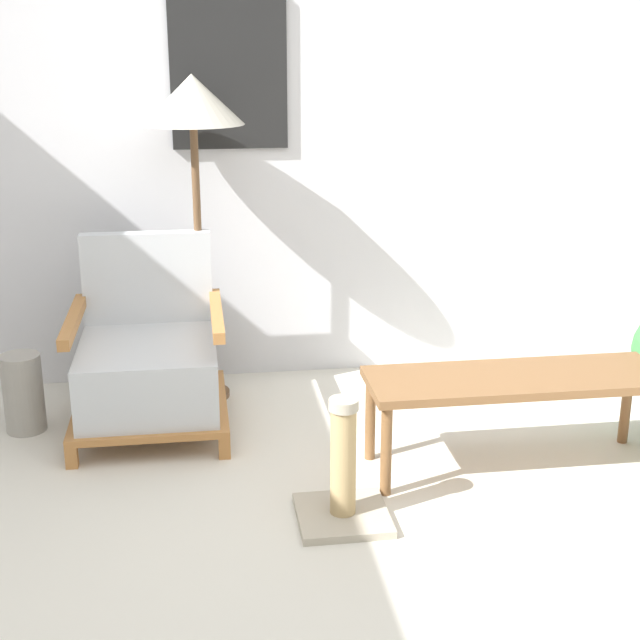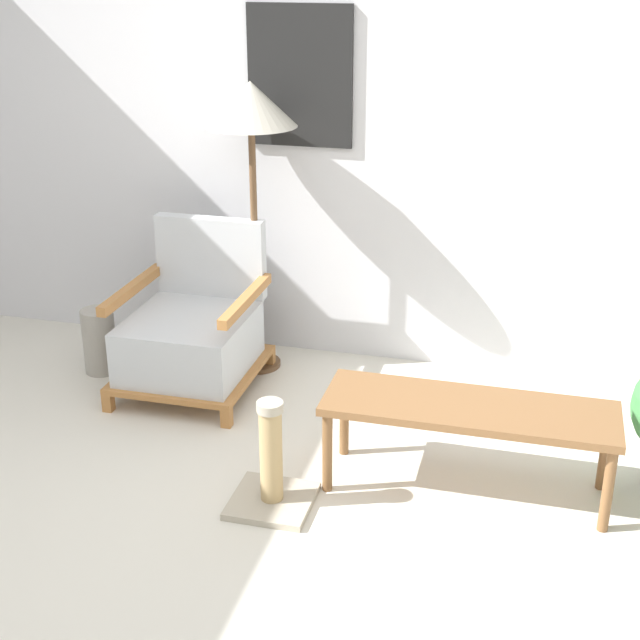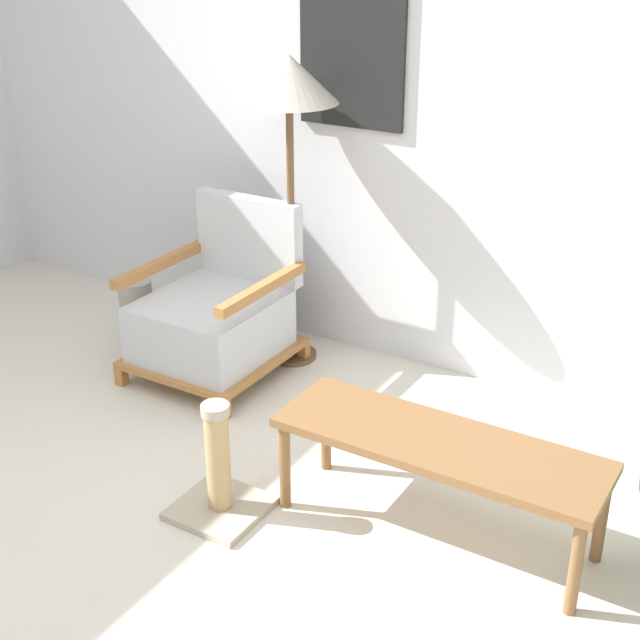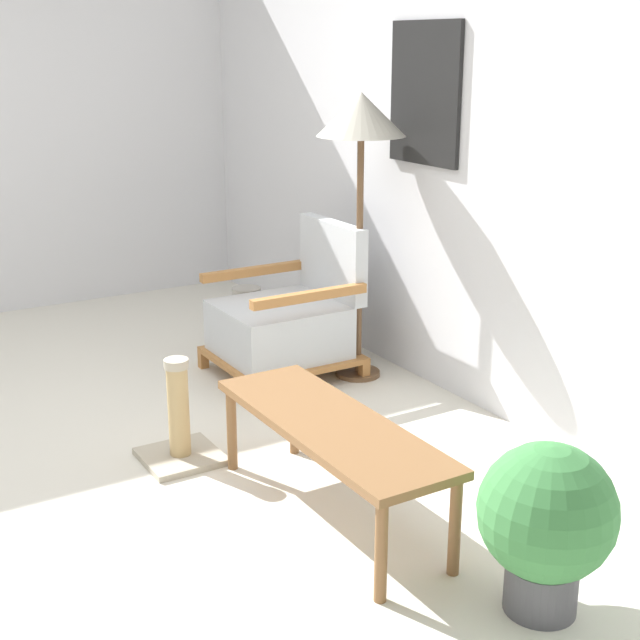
# 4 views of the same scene
# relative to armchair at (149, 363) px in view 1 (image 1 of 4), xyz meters

# --- Properties ---
(ground_plane) EXTENTS (14.00, 14.00, 0.00)m
(ground_plane) POSITION_rel_armchair_xyz_m (0.59, -1.51, -0.31)
(ground_plane) COLOR silver
(wall_back) EXTENTS (8.00, 0.09, 2.70)m
(wall_back) POSITION_rel_armchair_xyz_m (0.59, 0.64, 1.04)
(wall_back) COLOR silver
(wall_back) RESTS_ON ground_plane
(armchair) EXTENTS (0.68, 0.74, 0.84)m
(armchair) POSITION_rel_armchair_xyz_m (0.00, 0.00, 0.00)
(armchair) COLOR #B2753D
(armchair) RESTS_ON ground_plane
(floor_lamp) EXTENTS (0.47, 0.47, 1.56)m
(floor_lamp) POSITION_rel_armchair_xyz_m (0.25, 0.32, 1.07)
(floor_lamp) COLOR brown
(floor_lamp) RESTS_ON ground_plane
(coffee_table) EXTENTS (1.22, 0.39, 0.41)m
(coffee_table) POSITION_rel_armchair_xyz_m (1.50, -0.63, 0.05)
(coffee_table) COLOR brown
(coffee_table) RESTS_ON ground_plane
(vase) EXTENTS (0.18, 0.18, 0.36)m
(vase) POSITION_rel_armchair_xyz_m (-0.57, 0.03, -0.13)
(vase) COLOR #9E998E
(vase) RESTS_ON ground_plane
(scratching_post) EXTENTS (0.34, 0.34, 0.48)m
(scratching_post) POSITION_rel_armchair_xyz_m (0.73, -0.95, -0.16)
(scratching_post) COLOR #B2A893
(scratching_post) RESTS_ON ground_plane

